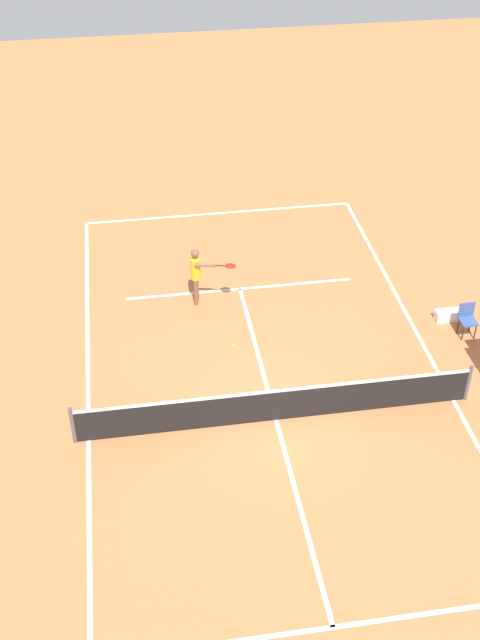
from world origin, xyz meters
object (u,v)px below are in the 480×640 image
courtside_chair_mid (467,318)px  tennis_ball (234,346)px  equipment_bag (448,315)px  player_serving (197,272)px

courtside_chair_mid → tennis_ball: bearing=-3.7°
equipment_bag → courtside_chair_mid: bearing=107.2°
tennis_ball → equipment_bag: 6.17m
tennis_ball → courtside_chair_mid: 6.41m
tennis_ball → equipment_bag: (-6.16, -0.28, 0.12)m
player_serving → courtside_chair_mid: bearing=82.3°
player_serving → tennis_ball: 2.52m
courtside_chair_mid → equipment_bag: size_ratio=1.25×
tennis_ball → courtside_chair_mid: size_ratio=0.07×
player_serving → courtside_chair_mid: player_serving is taller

